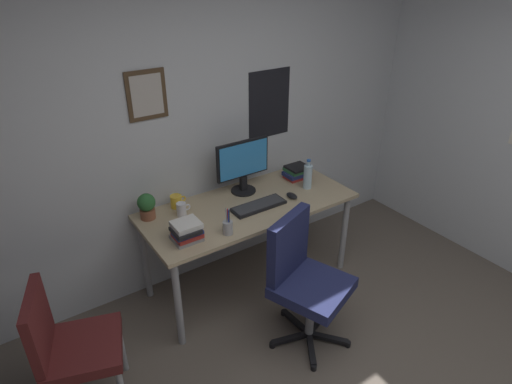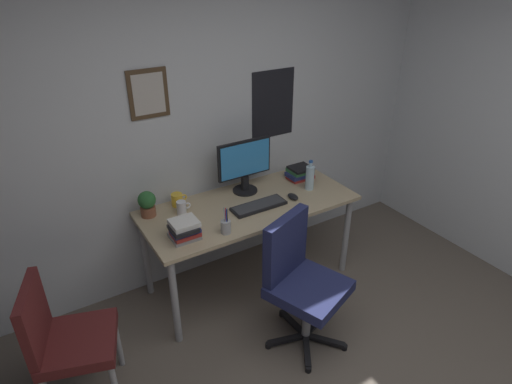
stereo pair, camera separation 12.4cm
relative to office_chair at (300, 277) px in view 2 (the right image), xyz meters
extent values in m
cube|color=silver|center=(-0.14, 1.13, 0.77)|extent=(4.40, 0.08, 2.60)
cube|color=#4C3823|center=(-0.54, 1.09, 1.07)|extent=(0.28, 0.02, 0.34)
cube|color=beige|center=(-0.54, 1.07, 1.07)|extent=(0.22, 0.00, 0.28)
cube|color=black|center=(0.49, 1.09, 0.83)|extent=(0.40, 0.01, 0.56)
cube|color=tan|center=(0.02, 0.69, 0.20)|extent=(1.65, 0.72, 0.03)
cylinder|color=#9EA0A5|center=(-0.75, 0.39, -0.17)|extent=(0.05, 0.05, 0.72)
cylinder|color=#9EA0A5|center=(0.79, 0.39, -0.17)|extent=(0.05, 0.05, 0.72)
cylinder|color=#9EA0A5|center=(-0.75, 0.99, -0.17)|extent=(0.05, 0.05, 0.72)
cylinder|color=#9EA0A5|center=(0.79, 0.99, -0.17)|extent=(0.05, 0.05, 0.72)
cube|color=#1E234C|center=(0.03, -0.07, -0.07)|extent=(0.59, 0.59, 0.08)
cube|color=#1E234C|center=(-0.04, 0.11, 0.20)|extent=(0.42, 0.21, 0.45)
cylinder|color=#9EA0A5|center=(0.03, -0.07, -0.32)|extent=(0.08, 0.08, 0.42)
cube|color=black|center=(0.16, -0.02, -0.49)|extent=(0.28, 0.14, 0.03)
cylinder|color=black|center=(0.29, 0.03, -0.51)|extent=(0.05, 0.05, 0.04)
cube|color=black|center=(0.02, 0.07, -0.49)|extent=(0.05, 0.28, 0.03)
cylinder|color=black|center=(0.01, 0.21, -0.51)|extent=(0.05, 0.05, 0.04)
cube|color=black|center=(-0.11, -0.04, -0.49)|extent=(0.28, 0.11, 0.03)
cylinder|color=black|center=(-0.24, 0.00, -0.51)|extent=(0.05, 0.05, 0.04)
cube|color=black|center=(-0.05, -0.19, -0.49)|extent=(0.19, 0.26, 0.03)
cylinder|color=black|center=(-0.13, -0.31, -0.51)|extent=(0.05, 0.05, 0.04)
cube|color=black|center=(0.12, -0.18, -0.49)|extent=(0.21, 0.24, 0.03)
cylinder|color=black|center=(0.20, -0.29, -0.51)|extent=(0.05, 0.05, 0.04)
cube|color=#591E1E|center=(-1.38, 0.28, -0.09)|extent=(0.53, 0.53, 0.07)
cube|color=#591E1E|center=(-1.56, 0.33, 0.15)|extent=(0.17, 0.40, 0.40)
cylinder|color=#9EA0A5|center=(-1.16, 0.39, -0.33)|extent=(0.05, 0.05, 0.41)
cylinder|color=#9EA0A5|center=(-1.50, 0.50, -0.33)|extent=(0.05, 0.05, 0.41)
cylinder|color=black|center=(0.10, 0.89, 0.23)|extent=(0.20, 0.20, 0.01)
cube|color=black|center=(0.10, 0.89, 0.29)|extent=(0.05, 0.04, 0.12)
cube|color=black|center=(0.10, 0.90, 0.50)|extent=(0.46, 0.02, 0.30)
cube|color=#338CD8|center=(0.10, 0.88, 0.50)|extent=(0.43, 0.00, 0.27)
cube|color=black|center=(0.06, 0.61, 0.23)|extent=(0.43, 0.15, 0.02)
cube|color=#38383A|center=(0.06, 0.61, 0.24)|extent=(0.41, 0.13, 0.00)
ellipsoid|color=black|center=(0.36, 0.58, 0.24)|extent=(0.06, 0.11, 0.04)
cylinder|color=silver|center=(0.57, 0.65, 0.32)|extent=(0.07, 0.07, 0.20)
cylinder|color=silver|center=(0.57, 0.65, 0.44)|extent=(0.03, 0.03, 0.04)
cylinder|color=#2659B2|center=(0.57, 0.65, 0.46)|extent=(0.03, 0.03, 0.01)
cylinder|color=white|center=(-0.48, 0.82, 0.27)|extent=(0.07, 0.07, 0.10)
torus|color=white|center=(-0.43, 0.82, 0.28)|extent=(0.05, 0.01, 0.05)
cylinder|color=yellow|center=(-0.46, 0.96, 0.27)|extent=(0.09, 0.09, 0.10)
torus|color=yellow|center=(-0.40, 0.96, 0.27)|extent=(0.05, 0.01, 0.05)
cylinder|color=brown|center=(-0.70, 0.93, 0.26)|extent=(0.11, 0.11, 0.07)
sphere|color=#2D6B33|center=(-0.70, 0.93, 0.35)|extent=(0.13, 0.13, 0.13)
ellipsoid|color=#287A38|center=(-0.73, 0.96, 0.36)|extent=(0.07, 0.08, 0.02)
ellipsoid|color=#287A38|center=(-0.67, 0.96, 0.37)|extent=(0.07, 0.08, 0.02)
ellipsoid|color=#287A38|center=(-0.72, 0.90, 0.37)|extent=(0.08, 0.07, 0.02)
cylinder|color=#9EA0A5|center=(-0.32, 0.43, 0.27)|extent=(0.07, 0.07, 0.09)
cylinder|color=#263FBF|center=(-0.32, 0.42, 0.34)|extent=(0.01, 0.01, 0.13)
cylinder|color=red|center=(-0.31, 0.44, 0.34)|extent=(0.01, 0.01, 0.13)
cylinder|color=black|center=(-0.31, 0.42, 0.34)|extent=(0.01, 0.01, 0.13)
cylinder|color=#9EA0A5|center=(-0.31, 0.43, 0.35)|extent=(0.01, 0.03, 0.14)
cylinder|color=#9EA0A5|center=(-0.33, 0.43, 0.35)|extent=(0.01, 0.02, 0.14)
cube|color=gray|center=(-0.59, 0.52, 0.23)|extent=(0.18, 0.16, 0.03)
cube|color=#B22D28|center=(-0.58, 0.51, 0.26)|extent=(0.18, 0.15, 0.03)
cube|color=navy|center=(-0.59, 0.50, 0.29)|extent=(0.19, 0.12, 0.02)
cube|color=black|center=(-0.60, 0.50, 0.31)|extent=(0.17, 0.17, 0.02)
cube|color=silver|center=(-0.58, 0.52, 0.34)|extent=(0.18, 0.16, 0.03)
cube|color=#B22D28|center=(0.62, 0.84, 0.23)|extent=(0.21, 0.14, 0.03)
cube|color=navy|center=(0.59, 0.84, 0.26)|extent=(0.18, 0.15, 0.03)
cube|color=#33723F|center=(0.61, 0.85, 0.30)|extent=(0.17, 0.16, 0.03)
cube|color=black|center=(0.61, 0.84, 0.32)|extent=(0.18, 0.16, 0.02)
camera|label=1|loc=(-1.54, -1.72, 1.87)|focal=30.30mm
camera|label=2|loc=(-1.44, -1.79, 1.87)|focal=30.30mm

